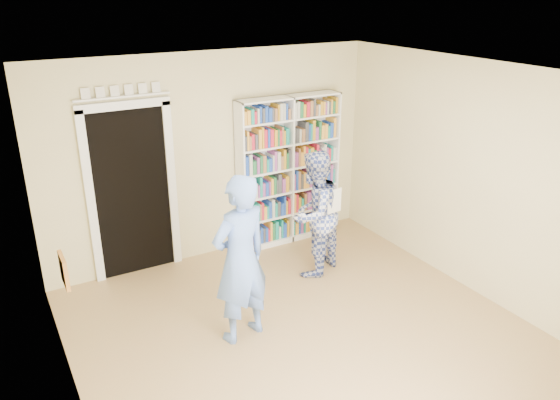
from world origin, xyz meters
The scene contains 11 objects.
floor centered at (0.00, 0.00, 0.00)m, with size 5.00×5.00×0.00m, color #AB8352.
ceiling centered at (0.00, 0.00, 2.70)m, with size 5.00×5.00×0.00m, color white.
wall_back centered at (0.00, 2.50, 1.35)m, with size 4.50×4.50×0.00m, color beige.
wall_left centered at (-2.25, 0.00, 1.35)m, with size 5.00×5.00×0.00m, color beige.
wall_right centered at (2.25, 0.00, 1.35)m, with size 5.00×5.00×0.00m, color beige.
bookshelf centered at (1.04, 2.34, 1.05)m, with size 1.51×0.28×2.07m.
doorway centered at (-1.10, 2.48, 1.18)m, with size 1.10×0.08×2.43m.
wall_art centered at (-2.23, 0.20, 1.40)m, with size 0.03×0.25×0.25m, color brown.
man_blue centered at (-0.57, 0.55, 0.89)m, with size 0.65×0.43×1.79m, color #648BDF.
man_plaid centered at (0.81, 1.35, 0.80)m, with size 0.78×0.61×1.60m, color #314396.
paper_sheet centered at (0.97, 1.14, 1.01)m, with size 0.21×0.01×0.30m, color white.
Camera 1 is at (-2.61, -3.82, 3.45)m, focal length 35.00 mm.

